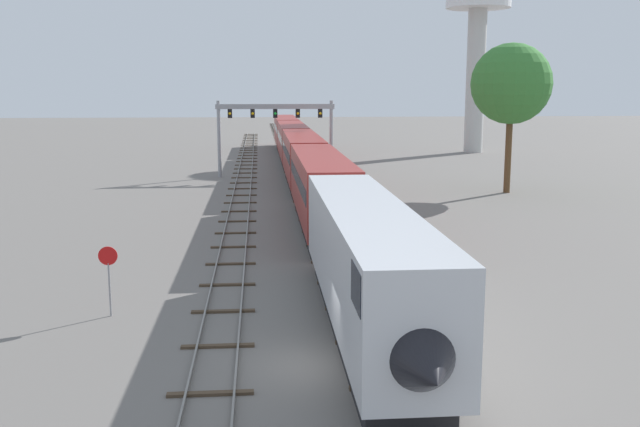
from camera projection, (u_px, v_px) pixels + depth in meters
The scene contains 8 objects.
ground_plane at pixel (321, 366), 23.64m from camera, with size 400.00×400.00×0.00m, color slate.
track_main at pixel (293, 166), 82.65m from camera, with size 2.60×200.00×0.16m.
track_near at pixel (242, 192), 62.57m from camera, with size 2.60×160.00×0.16m.
passenger_train at pixel (302, 158), 65.93m from camera, with size 3.04×99.60×4.80m.
signal_gantry at pixel (275, 121), 72.72m from camera, with size 12.10×0.49×7.78m.
water_tower at pixel (478, 10), 97.92m from camera, with size 9.04×9.04×25.29m.
stop_sign at pixel (109, 271), 28.45m from camera, with size 0.76×0.08×2.88m.
trackside_tree_left at pixel (511, 84), 60.84m from camera, with size 6.90×6.90×12.86m.
Camera 1 is at (-1.92, -22.31, 9.12)m, focal length 40.01 mm.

